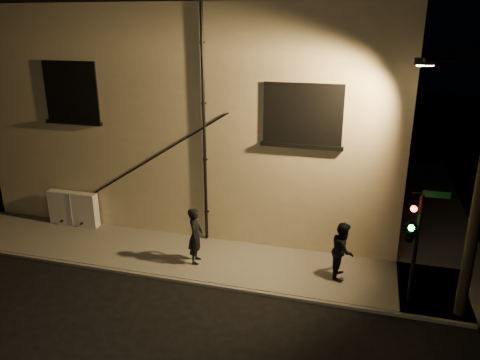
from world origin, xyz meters
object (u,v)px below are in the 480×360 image
(utility_cabinet, at_px, (73,208))
(traffic_signal, at_px, (410,230))
(pedestrian_a, at_px, (195,236))
(streetlamp_pole, at_px, (478,183))
(pedestrian_b, at_px, (343,250))

(utility_cabinet, bearing_deg, traffic_signal, -10.35)
(traffic_signal, bearing_deg, pedestrian_a, 173.96)
(streetlamp_pole, bearing_deg, pedestrian_b, 161.51)
(pedestrian_b, bearing_deg, utility_cabinet, 84.96)
(traffic_signal, xyz_separation_m, streetlamp_pole, (1.46, -0.02, 1.50))
(pedestrian_b, height_order, streetlamp_pole, streetlamp_pole)
(pedestrian_b, bearing_deg, traffic_signal, -119.41)
(pedestrian_a, bearing_deg, utility_cabinet, 66.42)
(traffic_signal, bearing_deg, pedestrian_b, 149.21)
(traffic_signal, relative_size, streetlamp_pole, 0.46)
(pedestrian_a, height_order, pedestrian_b, pedestrian_a)
(traffic_signal, bearing_deg, streetlamp_pole, -0.73)
(traffic_signal, bearing_deg, utility_cabinet, 169.65)
(utility_cabinet, distance_m, traffic_signal, 12.68)
(utility_cabinet, xyz_separation_m, streetlamp_pole, (13.83, -2.28, 3.14))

